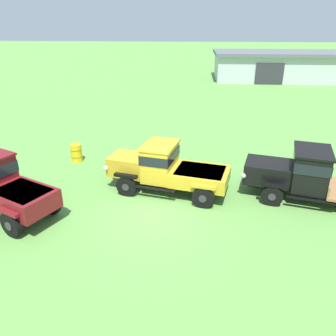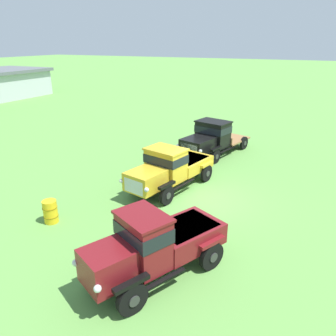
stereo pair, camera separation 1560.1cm
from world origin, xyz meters
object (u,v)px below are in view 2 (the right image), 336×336
vintage_truck_second_in_line (169,168)px  oil_drum_beside_row (50,211)px  vintage_truck_foreground_near (153,245)px  vintage_truck_midrow_center (210,138)px

vintage_truck_second_in_line → oil_drum_beside_row: size_ratio=5.80×
vintage_truck_second_in_line → oil_drum_beside_row: 5.68m
vintage_truck_foreground_near → oil_drum_beside_row: size_ratio=5.13×
vintage_truck_foreground_near → oil_drum_beside_row: vintage_truck_foreground_near is taller
vintage_truck_midrow_center → oil_drum_beside_row: (-10.44, 3.04, -0.65)m
vintage_truck_foreground_near → vintage_truck_midrow_center: vintage_truck_foreground_near is taller
vintage_truck_second_in_line → oil_drum_beside_row: vintage_truck_second_in_line is taller
vintage_truck_midrow_center → vintage_truck_second_in_line: bearing=177.9°
oil_drum_beside_row → vintage_truck_second_in_line: bearing=-30.2°
vintage_truck_midrow_center → oil_drum_beside_row: bearing=163.7°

